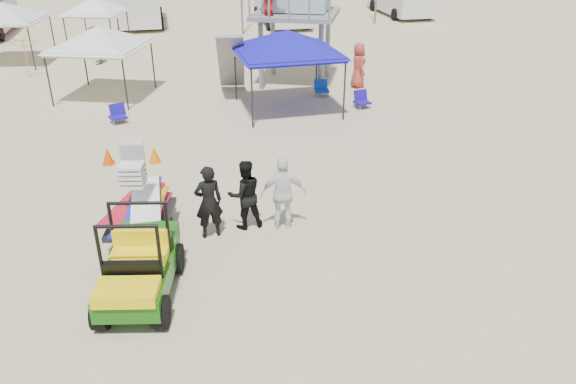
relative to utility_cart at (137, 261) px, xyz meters
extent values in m
plane|color=beige|center=(2.67, -1.71, -0.84)|extent=(140.00, 140.00, 0.00)
cube|color=#175A0E|center=(0.02, 0.03, -0.32)|extent=(1.62, 2.56, 0.42)
cube|color=yellow|center=(0.02, 0.03, -0.06)|extent=(1.19, 0.86, 0.23)
cylinder|color=black|center=(-0.50, -0.82, -0.54)|extent=(0.38, 0.65, 0.61)
cube|color=black|center=(0.02, 2.33, -0.38)|extent=(1.62, 2.08, 0.12)
cylinder|color=black|center=(-0.52, 2.33, -0.60)|extent=(0.29, 0.52, 0.49)
imported|color=black|center=(1.52, 2.03, 0.02)|extent=(0.69, 0.51, 1.73)
imported|color=black|center=(2.37, 2.28, -0.01)|extent=(0.88, 0.73, 1.67)
imported|color=white|center=(3.22, 2.03, 0.05)|extent=(1.08, 0.55, 1.78)
cylinder|color=gray|center=(5.11, 12.92, 0.55)|extent=(0.20, 0.20, 2.78)
cube|color=gray|center=(6.33, 14.14, 2.03)|extent=(4.37, 4.37, 0.18)
cylinder|color=black|center=(3.55, 8.96, 0.24)|extent=(0.06, 0.06, 2.17)
pyramid|color=#1610B7|center=(5.19, 10.59, 2.08)|extent=(3.56, 3.56, 0.80)
cube|color=#1610B7|center=(5.19, 10.59, 1.28)|extent=(3.56, 3.56, 0.18)
cylinder|color=black|center=(-3.00, 12.27, 0.16)|extent=(0.06, 0.06, 2.01)
pyramid|color=silver|center=(-1.51, 13.76, 1.92)|extent=(4.02, 4.02, 0.80)
cube|color=silver|center=(-1.51, 13.76, 1.12)|extent=(4.02, 4.02, 0.18)
pyramid|color=silver|center=(-6.31, 20.55, 2.00)|extent=(3.70, 3.70, 0.80)
cube|color=silver|center=(-6.31, 20.55, 1.20)|extent=(3.70, 3.70, 0.18)
cylinder|color=black|center=(-3.59, 21.33, 0.15)|extent=(0.06, 0.06, 1.98)
cube|color=white|center=(-2.39, 22.54, 1.09)|extent=(3.24, 3.24, 0.18)
imported|color=gold|center=(-5.04, 17.55, 0.02)|extent=(2.68, 2.67, 1.72)
cone|color=#DC4506|center=(-1.02, 6.78, -0.59)|extent=(0.34, 0.34, 0.50)
cone|color=orange|center=(0.31, 6.61, -0.59)|extent=(0.34, 0.34, 0.50)
cube|color=#1B0E9D|center=(-0.91, 10.39, -0.62)|extent=(0.69, 0.66, 0.06)
cube|color=#1B0E9D|center=(-0.91, 10.63, -0.42)|extent=(0.57, 0.36, 0.44)
cylinder|color=#B2B2B7|center=(-1.13, 10.19, -0.74)|extent=(0.03, 0.03, 0.20)
cube|color=#1E0D95|center=(7.98, 10.13, -0.62)|extent=(0.64, 0.61, 0.06)
cube|color=#1E0D95|center=(7.98, 10.37, -0.42)|extent=(0.57, 0.29, 0.44)
cylinder|color=#B2B2B7|center=(7.76, 9.93, -0.74)|extent=(0.03, 0.03, 0.20)
cube|color=#1041AD|center=(6.92, 11.93, -0.62)|extent=(0.62, 0.59, 0.06)
cube|color=#1041AD|center=(6.92, 12.17, -0.42)|extent=(0.56, 0.27, 0.44)
cylinder|color=#B2B2B7|center=(6.70, 11.73, -0.74)|extent=(0.03, 0.03, 0.20)
cylinder|color=black|center=(-1.58, 27.71, -0.44)|extent=(0.25, 0.80, 0.80)
cylinder|color=black|center=(7.42, 26.05, -0.44)|extent=(0.25, 0.80, 0.80)
cylinder|color=black|center=(16.42, 27.68, -0.44)|extent=(0.25, 0.80, 0.80)
imported|color=#53804C|center=(-2.33, 19.42, 0.05)|extent=(0.68, 0.87, 1.78)
imported|color=#A93E30|center=(8.73, 12.89, 0.07)|extent=(0.60, 0.91, 1.83)
imported|color=gold|center=(10.30, 29.21, 0.04)|extent=(0.57, 0.73, 1.77)
camera|label=1|loc=(0.86, -9.12, 5.80)|focal=35.00mm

